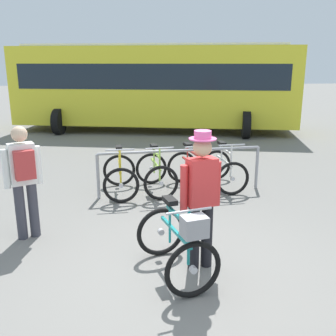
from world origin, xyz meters
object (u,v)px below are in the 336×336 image
at_px(bus_distant, 155,83).
at_px(pedestrian_with_backpack, 24,176).
at_px(racked_bike_yellow, 120,176).
at_px(featured_bicycle, 178,243).
at_px(racked_bike_red, 190,172).
at_px(racked_bike_white, 224,170).
at_px(racked_bike_lime, 156,174).
at_px(person_with_featured_bike, 201,195).

bearing_deg(bus_distant, pedestrian_with_backpack, -106.58).
relative_size(racked_bike_yellow, featured_bicycle, 0.89).
distance_m(featured_bicycle, pedestrian_with_backpack, 2.45).
distance_m(racked_bike_yellow, racked_bike_red, 1.40).
height_order(racked_bike_yellow, racked_bike_white, same).
height_order(racked_bike_yellow, racked_bike_lime, same).
distance_m(racked_bike_lime, pedestrian_with_backpack, 2.80).
height_order(racked_bike_white, pedestrian_with_backpack, pedestrian_with_backpack).
bearing_deg(person_with_featured_bike, bus_distant, 87.89).
relative_size(racked_bike_white, bus_distant, 0.11).
bearing_deg(person_with_featured_bike, racked_bike_white, 69.89).
bearing_deg(featured_bicycle, racked_bike_yellow, 101.89).
distance_m(racked_bike_white, bus_distant, 7.18).
distance_m(racked_bike_white, person_with_featured_bike, 3.33).
distance_m(racked_bike_red, pedestrian_with_backpack, 3.37).
xyz_separation_m(featured_bicycle, bus_distant, (0.68, 10.30, 1.30)).
xyz_separation_m(racked_bike_yellow, bus_distant, (1.34, 7.16, 1.37)).
xyz_separation_m(racked_bike_white, person_with_featured_bike, (-1.13, -3.08, 0.58)).
xyz_separation_m(racked_bike_white, featured_bicycle, (-1.43, -3.29, 0.08)).
relative_size(racked_bike_lime, pedestrian_with_backpack, 0.70).
distance_m(person_with_featured_bike, bus_distant, 10.12).
xyz_separation_m(racked_bike_red, person_with_featured_bike, (-0.43, -3.02, 0.58)).
height_order(featured_bicycle, pedestrian_with_backpack, pedestrian_with_backpack).
relative_size(racked_bike_lime, racked_bike_white, 1.02).
relative_size(racked_bike_yellow, racked_bike_red, 0.93).
xyz_separation_m(racked_bike_lime, person_with_featured_bike, (0.27, -2.97, 0.58)).
distance_m(featured_bicycle, bus_distant, 10.40).
bearing_deg(racked_bike_lime, bus_distant, 84.85).
bearing_deg(bus_distant, person_with_featured_bike, -92.11).
relative_size(person_with_featured_bike, pedestrian_with_backpack, 1.05).
relative_size(pedestrian_with_backpack, bus_distant, 0.16).
distance_m(racked_bike_yellow, person_with_featured_bike, 3.13).
bearing_deg(featured_bicycle, person_with_featured_bike, 35.30).
height_order(racked_bike_lime, bus_distant, bus_distant).
xyz_separation_m(racked_bike_lime, bus_distant, (0.64, 7.11, 1.37)).
relative_size(racked_bike_yellow, bus_distant, 0.11).
bearing_deg(pedestrian_with_backpack, featured_bicycle, -34.01).
bearing_deg(person_with_featured_bike, racked_bike_red, 81.93).
relative_size(racked_bike_red, pedestrian_with_backpack, 0.73).
bearing_deg(racked_bike_white, featured_bicycle, -113.53).
relative_size(racked_bike_lime, bus_distant, 0.11).
bearing_deg(featured_bicycle, pedestrian_with_backpack, 145.99).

